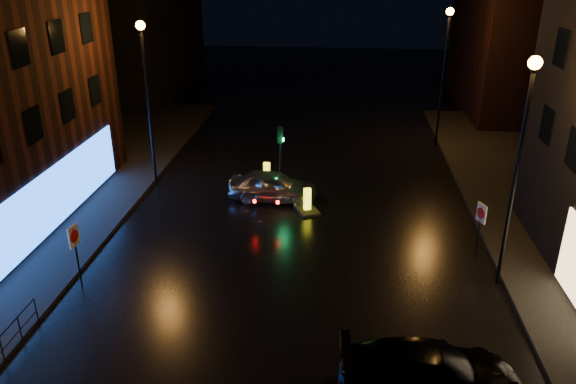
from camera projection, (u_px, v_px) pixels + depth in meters
name	position (u px, v px, depth m)	size (l,w,h in m)	color
ground	(269.00, 382.00, 16.14)	(120.00, 120.00, 0.00)	black
building_far_left	(131.00, 7.00, 46.73)	(8.00, 16.00, 14.00)	black
building_far_right	(523.00, 29.00, 41.65)	(8.00, 14.00, 12.00)	black
street_lamp_lfar	(146.00, 80.00, 27.40)	(0.44, 0.44, 8.37)	black
street_lamp_rnear	(522.00, 141.00, 18.72)	(0.44, 0.44, 8.37)	black
street_lamp_rfar	(445.00, 57.00, 33.33)	(0.44, 0.44, 8.37)	black
traffic_signal	(281.00, 181.00, 28.83)	(1.40, 2.40, 3.45)	black
silver_hatchback	(273.00, 186.00, 27.60)	(1.74, 4.31, 1.47)	#A3A5AB
dark_sedan	(430.00, 371.00, 15.51)	(2.05, 5.04, 1.46)	black
bollard_near	(307.00, 206.00, 26.55)	(1.37, 1.58, 1.17)	black
bollard_far	(267.00, 179.00, 29.68)	(1.06, 1.45, 1.18)	black
road_sign_left	(75.00, 241.00, 20.09)	(0.14, 0.59, 2.44)	black
road_sign_right	(481.00, 218.00, 22.05)	(0.27, 0.53, 2.32)	black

